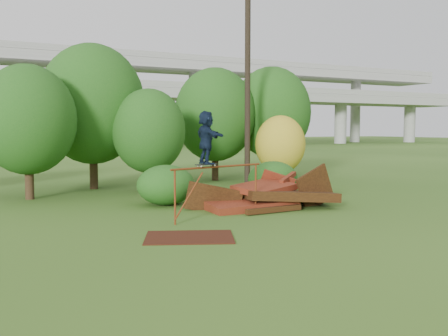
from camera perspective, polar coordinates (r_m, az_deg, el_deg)
name	(u,v)px	position (r m, az deg, el deg)	size (l,w,h in m)	color
ground	(278,225)	(15.13, 6.25, -6.48)	(240.00, 240.00, 0.00)	#2D5116
scrap_pile	(269,197)	(18.34, 5.15, -3.31)	(5.78, 3.29, 1.90)	#4D180D
grind_rail	(218,178)	(15.99, -0.67, -1.16)	(3.62, 0.96, 1.69)	maroon
skateboard	(206,165)	(15.64, -2.03, 0.40)	(0.79, 0.38, 0.08)	black
skater	(206,137)	(15.60, -2.04, 3.51)	(1.54, 0.49, 1.67)	black
flat_plate	(189,237)	(13.36, -3.98, -7.89)	(2.32, 1.65, 0.03)	#38160C
tree_0	(27,120)	(21.66, -21.54, 5.15)	(3.87, 3.87, 5.46)	black
tree_1	(92,104)	(24.47, -14.82, 7.06)	(4.93, 4.93, 6.85)	black
tree_2	(149,131)	(22.83, -8.58, 4.20)	(3.32, 3.32, 4.68)	black
tree_3	(215,115)	(27.53, -1.03, 6.10)	(4.47, 4.47, 6.20)	black
tree_4	(280,144)	(25.61, 6.46, 2.70)	(2.57, 2.57, 3.54)	black
tree_5	(271,113)	(29.15, 5.45, 6.33)	(4.57, 4.57, 6.43)	black
shrub_left	(166,185)	(18.88, -6.67, -1.94)	(2.20, 2.03, 1.52)	#114111
shrub_right	(273,179)	(21.00, 5.62, -1.27)	(2.14, 1.96, 1.52)	#114111
utility_pole	(248,72)	(25.12, 2.71, 10.89)	(1.40, 0.28, 11.16)	black
freeway_overpass	(27,75)	(76.05, -21.56, 9.89)	(160.00, 15.00, 13.70)	gray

